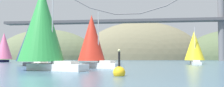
{
  "coord_description": "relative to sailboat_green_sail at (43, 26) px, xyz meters",
  "views": [
    {
      "loc": [
        8.06,
        -18.56,
        1.69
      ],
      "look_at": [
        0.0,
        41.82,
        4.95
      ],
      "focal_mm": 40.04,
      "sensor_mm": 36.0,
      "label": 1
    }
  ],
  "objects": [
    {
      "name": "sailboat_yellow_sail",
      "position": [
        24.38,
        29.85,
        -1.56
      ],
      "size": [
        4.87,
        7.47,
        8.59
      ],
      "color": "white",
      "rests_on": "ground_plane"
    },
    {
      "name": "sailboat_pink_spinnaker",
      "position": [
        -31.93,
        43.98,
        -0.7
      ],
      "size": [
        8.75,
        9.28,
        9.62
      ],
      "color": "#191E4C",
      "rests_on": "ground_plane"
    },
    {
      "name": "sailboat_green_sail",
      "position": [
        0.0,
        0.0,
        0.0
      ],
      "size": [
        10.22,
        7.45,
        11.75
      ],
      "color": "white",
      "rests_on": "ground_plane"
    },
    {
      "name": "headland_left",
      "position": [
        -50.04,
        123.26,
        -5.66
      ],
      "size": [
        67.49,
        44.0,
        38.6
      ],
      "primitive_type": "ellipsoid",
      "color": "#5B6647",
      "rests_on": "ground_plane"
    },
    {
      "name": "channel_buoy",
      "position": [
        10.72,
        -8.3,
        -5.29
      ],
      "size": [
        1.1,
        1.1,
        2.64
      ],
      "color": "gold",
      "rests_on": "ground_plane"
    },
    {
      "name": "suspension_bridge",
      "position": [
        4.96,
        83.26,
        13.59
      ],
      "size": [
        118.1,
        6.0,
        41.3
      ],
      "color": "slate",
      "rests_on": "ground_plane"
    },
    {
      "name": "ground_plane",
      "position": [
        4.96,
        -11.74,
        -5.66
      ],
      "size": [
        360.0,
        360.0,
        0.0
      ],
      "primitive_type": "plane",
      "color": "#426075"
    },
    {
      "name": "headland_center",
      "position": [
        9.96,
        123.26,
        -5.66
      ],
      "size": [
        74.8,
        44.0,
        46.24
      ],
      "primitive_type": "ellipsoid",
      "color": "#6B664C",
      "rests_on": "ground_plane"
    },
    {
      "name": "sailboat_scarlet_sail",
      "position": [
        5.02,
        6.88,
        -1.33
      ],
      "size": [
        7.59,
        5.84,
        8.49
      ],
      "color": "white",
      "rests_on": "ground_plane"
    },
    {
      "name": "sailboat_navy_sail",
      "position": [
        -8.69,
        15.1,
        -0.85
      ],
      "size": [
        9.54,
        8.72,
        10.07
      ],
      "color": "#B7B2A8",
      "rests_on": "ground_plane"
    }
  ]
}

